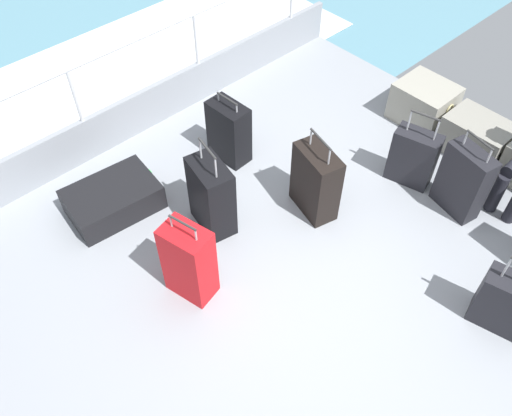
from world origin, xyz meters
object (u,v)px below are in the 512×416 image
at_px(suitcase_0, 463,181).
at_px(suitcase_2, 316,182).
at_px(cargo_crate_0, 424,103).
at_px(suitcase_5, 212,196).
at_px(suitcase_4, 229,132).
at_px(cargo_crate_1, 476,137).
at_px(suitcase_6, 413,157).
at_px(suitcase_7, 189,262).
at_px(suitcase_3, 113,199).
at_px(suitcase_8, 506,303).

xyz_separation_m(suitcase_0, suitcase_2, (-0.87, -0.94, -0.00)).
relative_size(cargo_crate_0, suitcase_5, 0.66).
relative_size(suitcase_4, suitcase_5, 0.79).
bearing_deg(cargo_crate_1, suitcase_2, -108.64).
height_order(suitcase_2, suitcase_6, suitcase_2).
height_order(cargo_crate_1, suitcase_2, suitcase_2).
distance_m(cargo_crate_0, cargo_crate_1, 0.67).
height_order(suitcase_5, suitcase_6, suitcase_5).
bearing_deg(cargo_crate_1, suitcase_4, -131.62).
bearing_deg(suitcase_7, suitcase_5, 126.10).
distance_m(suitcase_2, suitcase_6, 1.00).
distance_m(suitcase_0, suitcase_5, 2.18).
bearing_deg(suitcase_3, suitcase_6, 55.13).
bearing_deg(suitcase_0, suitcase_8, -40.86).
height_order(suitcase_3, suitcase_5, suitcase_5).
distance_m(cargo_crate_1, suitcase_2, 1.80).
distance_m(cargo_crate_1, suitcase_5, 2.70).
bearing_deg(suitcase_5, suitcase_8, 23.32).
relative_size(suitcase_0, suitcase_3, 0.98).
xyz_separation_m(cargo_crate_0, suitcase_4, (-0.94, -1.87, 0.10)).
height_order(suitcase_2, suitcase_8, suitcase_2).
xyz_separation_m(cargo_crate_0, cargo_crate_1, (0.66, -0.06, -0.01)).
distance_m(suitcase_0, suitcase_4, 2.17).
bearing_deg(suitcase_8, suitcase_6, 151.45).
distance_m(cargo_crate_0, suitcase_3, 3.29).
height_order(suitcase_0, suitcase_3, suitcase_0).
bearing_deg(suitcase_6, suitcase_0, 1.19).
height_order(cargo_crate_1, suitcase_8, suitcase_8).
distance_m(cargo_crate_0, suitcase_7, 3.11).
relative_size(cargo_crate_1, suitcase_5, 0.72).
height_order(cargo_crate_1, suitcase_0, suitcase_0).
bearing_deg(suitcase_3, cargo_crate_0, 70.11).
bearing_deg(cargo_crate_1, suitcase_8, -52.38).
distance_m(cargo_crate_0, suitcase_0, 1.27).
bearing_deg(suitcase_7, suitcase_8, 39.97).
relative_size(cargo_crate_1, suitcase_0, 0.80).
height_order(cargo_crate_0, cargo_crate_1, cargo_crate_0).
bearing_deg(cargo_crate_0, suitcase_8, -40.82).
height_order(cargo_crate_1, suitcase_4, suitcase_4).
relative_size(suitcase_2, suitcase_8, 1.13).
xyz_separation_m(suitcase_3, suitcase_7, (1.15, -0.01, 0.23)).
height_order(suitcase_3, suitcase_7, suitcase_7).
relative_size(cargo_crate_1, suitcase_8, 0.89).
relative_size(cargo_crate_0, suitcase_0, 0.73).
xyz_separation_m(cargo_crate_0, suitcase_2, (0.09, -1.77, 0.13)).
bearing_deg(cargo_crate_1, cargo_crate_0, 174.53).
bearing_deg(suitcase_5, suitcase_6, 64.00).
relative_size(cargo_crate_0, suitcase_7, 0.72).
xyz_separation_m(suitcase_6, suitcase_7, (-0.43, -2.27, 0.08)).
bearing_deg(suitcase_8, suitcase_2, -174.25).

